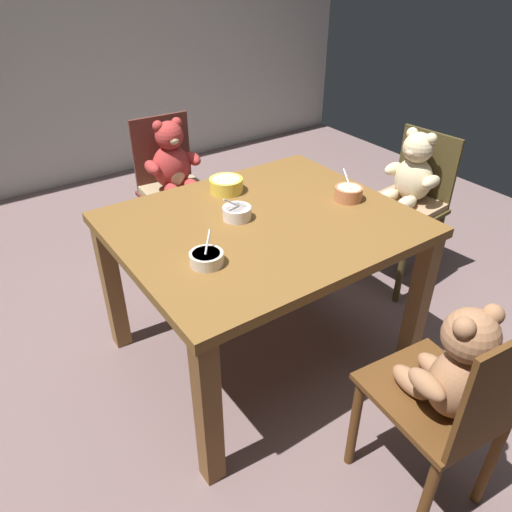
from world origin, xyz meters
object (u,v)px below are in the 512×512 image
teddy_chair_near_front (454,381)px  teddy_chair_far_center (174,175)px  porridge_bowl_terracotta_near_right (348,193)px  porridge_bowl_yellow_far_center (226,185)px  dining_table (263,242)px  porridge_bowl_white_center (237,212)px  porridge_bowl_cream_near_left (207,258)px  teddy_chair_near_right (410,187)px

teddy_chair_near_front → teddy_chair_far_center: bearing=5.6°
porridge_bowl_terracotta_near_right → porridge_bowl_yellow_far_center: bearing=136.5°
dining_table → teddy_chair_near_front: teddy_chair_near_front is taller
porridge_bowl_white_center → porridge_bowl_yellow_far_center: bearing=67.5°
teddy_chair_near_front → porridge_bowl_cream_near_left: bearing=32.6°
porridge_bowl_terracotta_near_right → porridge_bowl_cream_near_left: bearing=-173.3°
porridge_bowl_yellow_far_center → porridge_bowl_white_center: porridge_bowl_white_center is taller
dining_table → porridge_bowl_white_center: porridge_bowl_white_center is taller
teddy_chair_near_front → porridge_bowl_white_center: size_ratio=6.73×
porridge_bowl_terracotta_near_right → dining_table: bearing=172.2°
teddy_chair_far_center → porridge_bowl_terracotta_near_right: bearing=23.6°
dining_table → teddy_chair_near_right: bearing=3.8°
porridge_bowl_cream_near_left → teddy_chair_far_center: bearing=69.6°
porridge_bowl_terracotta_near_right → porridge_bowl_cream_near_left: (-0.78, -0.09, -0.01)m
porridge_bowl_yellow_far_center → teddy_chair_near_right: bearing=-14.3°
teddy_chair_near_right → porridge_bowl_terracotta_near_right: size_ratio=6.74×
teddy_chair_near_front → teddy_chair_near_right: size_ratio=0.97×
dining_table → porridge_bowl_cream_near_left: bearing=-157.0°
teddy_chair_near_right → porridge_bowl_white_center: bearing=-5.9°
teddy_chair_near_right → porridge_bowl_cream_near_left: 1.41m
dining_table → teddy_chair_near_front: 0.94m
teddy_chair_near_front → teddy_chair_near_right: (0.98, 1.01, 0.01)m
porridge_bowl_yellow_far_center → porridge_bowl_cream_near_left: (-0.38, -0.48, -0.01)m
teddy_chair_near_right → porridge_bowl_yellow_far_center: (-1.01, 0.26, 0.18)m
teddy_chair_near_front → porridge_bowl_yellow_far_center: teddy_chair_near_front is taller
dining_table → teddy_chair_far_center: teddy_chair_far_center is taller
porridge_bowl_yellow_far_center → porridge_bowl_terracotta_near_right: (0.40, -0.38, -0.00)m
teddy_chair_near_front → porridge_bowl_cream_near_left: 0.90m
dining_table → porridge_bowl_yellow_far_center: size_ratio=7.71×
teddy_chair_far_center → porridge_bowl_cream_near_left: bearing=-17.7°
teddy_chair_far_center → porridge_bowl_white_center: size_ratio=7.00×
teddy_chair_far_center → teddy_chair_near_front: bearing=2.7°
teddy_chair_near_front → porridge_bowl_yellow_far_center: (-0.02, 1.27, 0.18)m
teddy_chair_near_front → porridge_bowl_white_center: teddy_chair_near_front is taller
teddy_chair_near_front → porridge_bowl_cream_near_left: (-0.40, 0.79, 0.18)m
dining_table → porridge_bowl_terracotta_near_right: porridge_bowl_terracotta_near_right is taller
teddy_chair_near_front → porridge_bowl_white_center: (-0.13, 1.02, 0.18)m
teddy_chair_near_front → porridge_bowl_terracotta_near_right: 0.98m
teddy_chair_near_right → porridge_bowl_terracotta_near_right: bearing=6.3°
porridge_bowl_white_center → teddy_chair_near_right: bearing=-0.3°
porridge_bowl_white_center → porridge_bowl_terracotta_near_right: porridge_bowl_terracotta_near_right is taller
teddy_chair_far_center → porridge_bowl_yellow_far_center: bearing=0.4°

